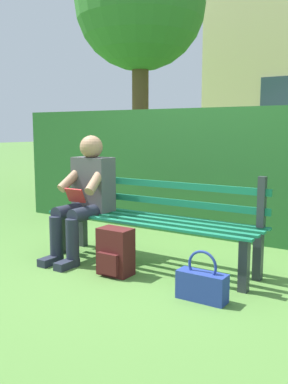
# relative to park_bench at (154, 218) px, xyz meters

# --- Properties ---
(ground) EXTENTS (60.00, 60.00, 0.00)m
(ground) POSITION_rel_park_bench_xyz_m (0.00, 0.06, -0.42)
(ground) COLOR #517F38
(park_bench) EXTENTS (2.03, 0.48, 0.84)m
(park_bench) POSITION_rel_park_bench_xyz_m (0.00, 0.00, 0.00)
(park_bench) COLOR #2D3338
(park_bench) RESTS_ON ground
(person_seated) EXTENTS (0.44, 0.73, 1.16)m
(person_seated) POSITION_rel_park_bench_xyz_m (0.67, 0.16, 0.19)
(person_seated) COLOR #4C4C51
(person_seated) RESTS_ON ground
(hedge_backdrop) EXTENTS (5.28, 0.78, 1.55)m
(hedge_backdrop) POSITION_rel_park_bench_xyz_m (0.07, -1.47, 0.34)
(hedge_backdrop) COLOR #265B28
(hedge_backdrop) RESTS_ON ground
(backpack) EXTENTS (0.28, 0.25, 0.40)m
(backpack) POSITION_rel_park_bench_xyz_m (0.11, 0.44, -0.22)
(backpack) COLOR #4C1919
(backpack) RESTS_ON ground
(handbag) EXTENTS (0.36, 0.13, 0.37)m
(handbag) POSITION_rel_park_bench_xyz_m (-0.75, 0.55, -0.30)
(handbag) COLOR navy
(handbag) RESTS_ON ground
(tree_far) EXTENTS (2.52, 2.40, 4.69)m
(tree_far) POSITION_rel_park_bench_xyz_m (2.70, -3.74, 3.00)
(tree_far) COLOR brown
(tree_far) RESTS_ON ground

